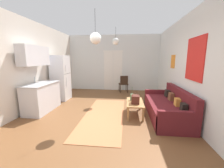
# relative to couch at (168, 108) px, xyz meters

# --- Properties ---
(ground_plane) EXTENTS (5.28, 8.22, 0.10)m
(ground_plane) POSITION_rel_couch_xyz_m (-1.92, -0.43, -0.32)
(ground_plane) COLOR brown
(wall_back) EXTENTS (4.88, 0.13, 2.87)m
(wall_back) POSITION_rel_couch_xyz_m (-1.92, 3.42, 1.16)
(wall_back) COLOR silver
(wall_back) RESTS_ON ground_plane
(wall_right) EXTENTS (0.12, 7.82, 2.87)m
(wall_right) POSITION_rel_couch_xyz_m (0.47, -0.43, 1.17)
(wall_right) COLOR silver
(wall_right) RESTS_ON ground_plane
(wall_left) EXTENTS (0.12, 7.82, 2.87)m
(wall_left) POSITION_rel_couch_xyz_m (-4.31, -0.43, 1.17)
(wall_left) COLOR silver
(wall_left) RESTS_ON ground_plane
(area_rug) EXTENTS (1.14, 3.01, 0.01)m
(area_rug) POSITION_rel_couch_xyz_m (-1.85, -0.11, -0.26)
(area_rug) COLOR #B26B42
(area_rug) RESTS_ON ground_plane
(couch) EXTENTS (0.90, 2.17, 0.82)m
(couch) POSITION_rel_couch_xyz_m (0.00, 0.00, 0.00)
(couch) COLOR #5B191E
(couch) RESTS_ON ground_plane
(coffee_table) EXTENTS (0.48, 0.98, 0.40)m
(coffee_table) POSITION_rel_couch_xyz_m (-0.95, 0.05, 0.08)
(coffee_table) COLOR #A87542
(coffee_table) RESTS_ON ground_plane
(bamboo_vase) EXTENTS (0.10, 0.10, 0.41)m
(bamboo_vase) POSITION_rel_couch_xyz_m (-1.04, 0.21, 0.23)
(bamboo_vase) COLOR #47704C
(bamboo_vase) RESTS_ON coffee_table
(handbag) EXTENTS (0.23, 0.27, 0.33)m
(handbag) POSITION_rel_couch_xyz_m (-0.95, -0.10, 0.25)
(handbag) COLOR #512319
(handbag) RESTS_ON coffee_table
(refrigerator) EXTENTS (0.62, 0.65, 1.79)m
(refrigerator) POSITION_rel_couch_xyz_m (-3.87, 1.35, 0.63)
(refrigerator) COLOR white
(refrigerator) RESTS_ON ground_plane
(kitchen_counter) EXTENTS (0.61, 1.29, 2.04)m
(kitchen_counter) POSITION_rel_couch_xyz_m (-3.92, 0.06, 0.51)
(kitchen_counter) COLOR silver
(kitchen_counter) RESTS_ON ground_plane
(accent_chair) EXTENTS (0.50, 0.48, 0.85)m
(accent_chair) POSITION_rel_couch_xyz_m (-1.36, 2.80, 0.21)
(accent_chair) COLOR black
(accent_chair) RESTS_ON ground_plane
(pendant_lamp_near) EXTENTS (0.29, 0.29, 0.86)m
(pendant_lamp_near) POSITION_rel_couch_xyz_m (-2.02, -0.34, 1.90)
(pendant_lamp_near) COLOR black
(pendant_lamp_far) EXTENTS (0.27, 0.27, 0.68)m
(pendant_lamp_far) POSITION_rel_couch_xyz_m (-1.67, 1.68, 2.06)
(pendant_lamp_far) COLOR black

